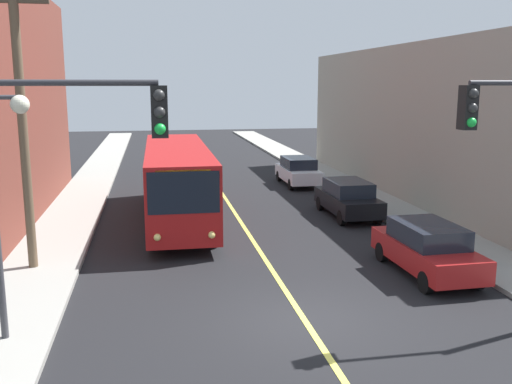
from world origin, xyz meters
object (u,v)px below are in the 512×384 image
Objects in this scene: parked_car_red at (427,248)px; traffic_signal_left_corner at (57,165)px; city_bus at (177,179)px; parked_car_white at (298,171)px; street_lamp_left at (3,182)px; utility_pole_near at (21,98)px; parked_car_black at (348,198)px.

parked_car_red is 11.51m from traffic_signal_left_corner.
parked_car_red is (7.25, -8.54, -0.98)m from city_bus.
traffic_signal_left_corner reaches higher than city_bus.
parked_car_red is 16.00m from parked_car_white.
parked_car_white is (0.05, 16.00, 0.00)m from parked_car_red.
parked_car_red and parked_car_white have the same top height.
street_lamp_left is at bearing -121.59° from parked_car_white.
parked_car_red is 0.46× the size of utility_pole_near.
utility_pole_near is at bearing -156.46° from parked_car_black.
street_lamp_left is (-1.42, 1.68, -0.56)m from traffic_signal_left_corner.
street_lamp_left reaches higher than parked_car_red.
street_lamp_left reaches higher than parked_car_black.
parked_car_black is at bearing 23.54° from utility_pole_near.
parked_car_red is 0.81× the size of street_lamp_left.
street_lamp_left is (-11.46, -2.73, 2.90)m from parked_car_red.
parked_car_white is at bearing 89.81° from parked_car_red.
parked_car_red is at bearing -11.75° from utility_pole_near.
utility_pole_near reaches higher than traffic_signal_left_corner.
utility_pole_near is 1.74× the size of street_lamp_left.
traffic_signal_left_corner is 2.27m from street_lamp_left.
parked_car_red is 0.74× the size of traffic_signal_left_corner.
parked_car_black is at bearing -5.14° from city_bus.
utility_pole_near reaches higher than street_lamp_left.
utility_pole_near is (-12.13, -13.49, 4.58)m from parked_car_white.
traffic_signal_left_corner is (-10.26, -12.28, 3.46)m from parked_car_black.
utility_pole_near is at bearing -128.66° from city_bus.
street_lamp_left is at bearing -137.77° from parked_car_black.
parked_car_black is (7.47, -0.67, -0.98)m from city_bus.
parked_car_red is 1.01× the size of parked_car_black.
parked_car_black is at bearing 42.23° from street_lamp_left.
traffic_signal_left_corner is at bearing -156.27° from parked_car_red.
city_bus is 2.21× the size of street_lamp_left.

